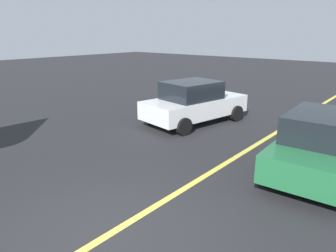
% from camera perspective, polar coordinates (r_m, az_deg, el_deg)
% --- Properties ---
extents(ground_plane, '(80.00, 80.00, 0.00)m').
position_cam_1_polar(ground_plane, '(5.95, -11.94, -19.59)').
color(ground_plane, '#262628').
extents(lane_marking_centre, '(28.00, 0.16, 0.01)m').
position_cam_1_polar(lane_marking_centre, '(7.83, 5.70, -9.75)').
color(lane_marking_centre, '#E0D14C').
extents(car_white_approaching, '(4.55, 2.68, 1.68)m').
position_cam_1_polar(car_white_approaching, '(12.42, 4.79, 4.35)').
color(car_white_approaching, white).
rests_on(car_white_approaching, ground_plane).
extents(car_green_mid_road, '(4.59, 2.16, 1.63)m').
position_cam_1_polar(car_green_mid_road, '(8.79, 26.35, -2.76)').
color(car_green_mid_road, '#236B3D').
rests_on(car_green_mid_road, ground_plane).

